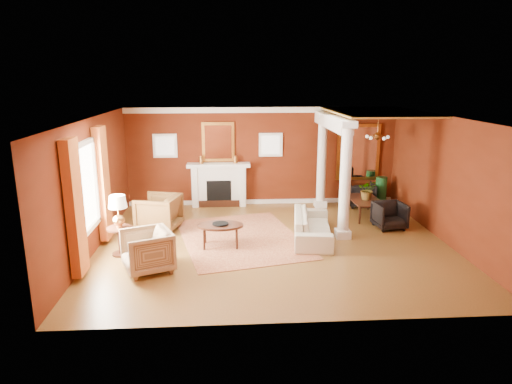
{
  "coord_description": "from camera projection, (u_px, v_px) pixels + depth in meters",
  "views": [
    {
      "loc": [
        -1.04,
        -9.91,
        3.78
      ],
      "look_at": [
        -0.38,
        0.38,
        1.15
      ],
      "focal_mm": 32.0,
      "sensor_mm": 36.0,
      "label": 1
    }
  ],
  "objects": [
    {
      "name": "flank_window_left",
      "position": [
        165.0,
        146.0,
        13.31
      ],
      "size": [
        0.7,
        0.07,
        0.7
      ],
      "color": "white",
      "rests_on": "room_shell"
    },
    {
      "name": "potted_plant",
      "position": [
        368.0,
        182.0,
        12.35
      ],
      "size": [
        0.65,
        0.68,
        0.43
      ],
      "primitive_type": "imported",
      "rotation": [
        0.0,
        0.0,
        -0.34
      ],
      "color": "#26591E",
      "rests_on": "dining_table"
    },
    {
      "name": "sofa",
      "position": [
        313.0,
        222.0,
        10.81
      ],
      "size": [
        0.93,
        2.24,
        0.85
      ],
      "primitive_type": "imported",
      "rotation": [
        0.0,
        0.0,
        1.43
      ],
      "color": "beige",
      "rests_on": "ground"
    },
    {
      "name": "column_front",
      "position": [
        345.0,
        180.0,
        10.62
      ],
      "size": [
        0.36,
        0.36,
        2.8
      ],
      "color": "white",
      "rests_on": "ground"
    },
    {
      "name": "flank_window_right",
      "position": [
        271.0,
        145.0,
        13.5
      ],
      "size": [
        0.7,
        0.07,
        0.7
      ],
      "color": "white",
      "rests_on": "room_shell"
    },
    {
      "name": "armchair_stripe",
      "position": [
        147.0,
        249.0,
        9.0
      ],
      "size": [
        1.13,
        1.16,
        0.92
      ],
      "primitive_type": "imported",
      "rotation": [
        0.0,
        0.0,
        -1.16
      ],
      "color": "tan",
      "rests_on": "ground"
    },
    {
      "name": "coffee_table",
      "position": [
        220.0,
        226.0,
        10.3
      ],
      "size": [
        1.04,
        1.04,
        0.52
      ],
      "rotation": [
        0.0,
        0.0,
        0.23
      ],
      "color": "black",
      "rests_on": "ground"
    },
    {
      "name": "dining_table",
      "position": [
        366.0,
        203.0,
        12.54
      ],
      "size": [
        0.52,
        1.42,
        0.79
      ],
      "primitive_type": "imported",
      "rotation": [
        0.0,
        0.0,
        1.59
      ],
      "color": "black",
      "rests_on": "ground"
    },
    {
      "name": "header_beam",
      "position": [
        332.0,
        122.0,
        11.87
      ],
      "size": [
        0.3,
        3.2,
        0.32
      ],
      "primitive_type": "cube",
      "color": "white",
      "rests_on": "column_front"
    },
    {
      "name": "chandelier",
      "position": [
        377.0,
        136.0,
        11.94
      ],
      "size": [
        0.6,
        0.62,
        0.75
      ],
      "color": "#A56D33",
      "rests_on": "room_shell"
    },
    {
      "name": "column_back",
      "position": [
        322.0,
        159.0,
        13.23
      ],
      "size": [
        0.36,
        0.36,
        2.8
      ],
      "color": "white",
      "rests_on": "ground"
    },
    {
      "name": "rug",
      "position": [
        241.0,
        238.0,
        10.93
      ],
      "size": [
        3.42,
        4.09,
        0.01
      ],
      "primitive_type": "cube",
      "rotation": [
        0.0,
        0.0,
        0.23
      ],
      "color": "maroon",
      "rests_on": "ground"
    },
    {
      "name": "overmantel_mirror",
      "position": [
        218.0,
        142.0,
        13.37
      ],
      "size": [
        0.95,
        0.07,
        1.15
      ],
      "color": "gold",
      "rests_on": "fireplace"
    },
    {
      "name": "amber_ceiling",
      "position": [
        378.0,
        112.0,
        11.74
      ],
      "size": [
        2.3,
        3.4,
        0.04
      ],
      "primitive_type": "cube",
      "color": "gold",
      "rests_on": "room_shell"
    },
    {
      "name": "dining_mirror",
      "position": [
        358.0,
        152.0,
        13.71
      ],
      "size": [
        1.3,
        0.07,
        1.7
      ],
      "color": "gold",
      "rests_on": "room_shell"
    },
    {
      "name": "coffee_book",
      "position": [
        219.0,
        220.0,
        10.25
      ],
      "size": [
        0.16,
        0.07,
        0.22
      ],
      "primitive_type": "imported",
      "rotation": [
        0.0,
        0.0,
        0.33
      ],
      "color": "black",
      "rests_on": "coffee_table"
    },
    {
      "name": "fireplace",
      "position": [
        219.0,
        185.0,
        13.54
      ],
      "size": [
        1.85,
        0.42,
        1.29
      ],
      "color": "white",
      "rests_on": "ground"
    },
    {
      "name": "crown_trim",
      "position": [
        262.0,
        110.0,
        13.23
      ],
      "size": [
        8.0,
        0.08,
        0.16
      ],
      "primitive_type": "cube",
      "color": "white",
      "rests_on": "room_shell"
    },
    {
      "name": "left_window",
      "position": [
        89.0,
        193.0,
        9.4
      ],
      "size": [
        0.21,
        2.55,
        2.6
      ],
      "color": "white",
      "rests_on": "room_shell"
    },
    {
      "name": "green_urn",
      "position": [
        381.0,
        195.0,
        13.56
      ],
      "size": [
        0.38,
        0.38,
        0.9
      ],
      "color": "#15411B",
      "rests_on": "ground"
    },
    {
      "name": "room_shell",
      "position": [
        274.0,
        158.0,
        10.08
      ],
      "size": [
        8.04,
        7.04,
        2.92
      ],
      "color": "#5E200D",
      "rests_on": "ground"
    },
    {
      "name": "armchair_leopard",
      "position": [
        159.0,
        211.0,
        11.43
      ],
      "size": [
        1.12,
        1.16,
        0.99
      ],
      "primitive_type": "imported",
      "rotation": [
        0.0,
        0.0,
        -1.83
      ],
      "color": "black",
      "rests_on": "ground"
    },
    {
      "name": "dining_chair_near",
      "position": [
        390.0,
        214.0,
        11.57
      ],
      "size": [
        0.8,
        0.76,
        0.74
      ],
      "primitive_type": "imported",
      "rotation": [
        0.0,
        0.0,
        0.12
      ],
      "color": "black",
      "rests_on": "ground"
    },
    {
      "name": "dining_chair_far",
      "position": [
        361.0,
        193.0,
        13.56
      ],
      "size": [
        0.81,
        0.77,
        0.77
      ],
      "primitive_type": "imported",
      "rotation": [
        0.0,
        0.0,
        3.05
      ],
      "color": "black",
      "rests_on": "ground"
    },
    {
      "name": "side_table",
      "position": [
        119.0,
        216.0,
        9.72
      ],
      "size": [
        0.53,
        0.53,
        1.34
      ],
      "rotation": [
        0.0,
        0.0,
        -0.24
      ],
      "color": "black",
      "rests_on": "ground"
    },
    {
      "name": "ground",
      "position": [
        273.0,
        244.0,
        10.58
      ],
      "size": [
        8.0,
        8.0,
        0.0
      ],
      "primitive_type": "plane",
      "color": "brown",
      "rests_on": "ground"
    },
    {
      "name": "base_trim",
      "position": [
        262.0,
        202.0,
        13.91
      ],
      "size": [
        8.0,
        0.08,
        0.12
      ],
      "primitive_type": "cube",
      "color": "white",
      "rests_on": "ground"
    }
  ]
}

